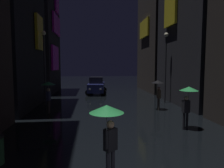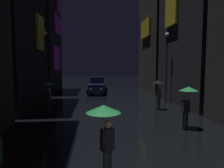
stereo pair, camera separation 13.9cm
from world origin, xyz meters
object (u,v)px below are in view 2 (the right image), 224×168
Objects in this scene: pedestrian_midstreet_centre_green at (188,96)px; streetlamp_left_far at (45,59)px; pedestrian_foreground_right_green at (49,88)px; streetlamp_right_far at (166,60)px; car_distant at (98,86)px; pedestrian_midstreet_left_green at (105,122)px; pedestrian_foreground_left_black at (158,87)px.

streetlamp_left_far reaches higher than pedestrian_midstreet_centre_green.
pedestrian_foreground_right_green is 3.86m from streetlamp_left_far.
streetlamp_left_far is at bearing 179.69° from streetlamp_right_far.
pedestrian_midstreet_centre_green is at bearing -72.57° from car_distant.
pedestrian_midstreet_centre_green is (4.29, 4.16, 0.00)m from pedestrian_midstreet_left_green.
streetlamp_left_far reaches higher than pedestrian_foreground_left_black.
pedestrian_foreground_left_black is 9.70m from car_distant.
pedestrian_midstreet_left_green is at bearing -68.60° from pedestrian_foreground_right_green.
pedestrian_foreground_right_green is at bearing 151.59° from pedestrian_midstreet_centre_green.
car_distant is 8.73m from streetlamp_right_far.
pedestrian_foreground_right_green is 8.54m from pedestrian_midstreet_centre_green.
pedestrian_foreground_right_green is at bearing -110.28° from car_distant.
streetlamp_left_far is (-4.30, -5.96, 2.74)m from car_distant.
pedestrian_midstreet_left_green is 17.37m from car_distant.
streetlamp_right_far is at bearing -46.50° from car_distant.
pedestrian_midstreet_left_green is 12.29m from streetlamp_left_far.
streetlamp_right_far reaches higher than pedestrian_midstreet_centre_green.
pedestrian_foreground_left_black and pedestrian_midstreet_centre_green have the same top height.
streetlamp_right_far reaches higher than car_distant.
pedestrian_midstreet_centre_green is 11.29m from streetlamp_left_far.
pedestrian_midstreet_left_green is 12.92m from streetlamp_right_far.
pedestrian_midstreet_centre_green is at bearing -90.03° from pedestrian_foreground_left_black.
pedestrian_foreground_left_black is 4.45m from pedestrian_midstreet_centre_green.
streetlamp_right_far is at bearing 18.93° from pedestrian_foreground_right_green.
pedestrian_midstreet_left_green is at bearing -70.00° from streetlamp_left_far.
pedestrian_foreground_right_green is at bearing -73.74° from streetlamp_left_far.
pedestrian_foreground_left_black is (4.29, 8.62, 0.00)m from pedestrian_midstreet_left_green.
pedestrian_foreground_left_black is at bearing 2.97° from pedestrian_foreground_right_green.
streetlamp_left_far is 10.00m from streetlamp_right_far.
pedestrian_foreground_left_black is 0.50× the size of car_distant.
pedestrian_foreground_left_black reaches higher than car_distant.
streetlamp_left_far is (-8.44, 2.78, 1.99)m from pedestrian_foreground_left_black.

